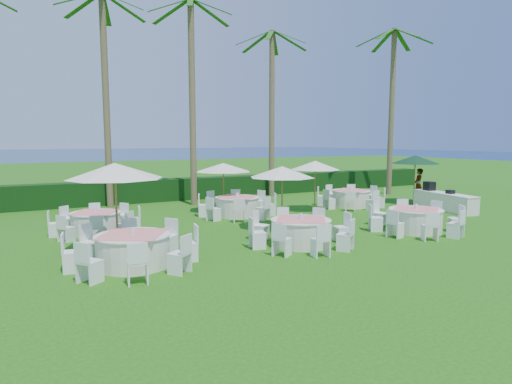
% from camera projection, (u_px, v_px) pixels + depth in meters
% --- Properties ---
extents(ground, '(120.00, 120.00, 0.00)m').
position_uv_depth(ground, '(319.00, 243.00, 13.90)').
color(ground, '#1F550E').
rests_on(ground, ground).
extents(hedge, '(34.00, 1.00, 1.20)m').
position_uv_depth(hedge, '(194.00, 188.00, 24.38)').
color(hedge, black).
rests_on(hedge, ground).
extents(ocean, '(260.00, 260.00, 0.00)m').
position_uv_depth(ocean, '(69.00, 154.00, 103.59)').
color(ocean, '#071848').
rests_on(ocean, ground).
extents(banquet_table_a, '(3.47, 3.47, 1.03)m').
position_uv_depth(banquet_table_a, '(133.00, 249.00, 11.33)').
color(banquet_table_a, silver).
rests_on(banquet_table_a, ground).
extents(banquet_table_b, '(3.37, 3.37, 1.01)m').
position_uv_depth(banquet_table_b, '(301.00, 231.00, 13.61)').
color(banquet_table_b, silver).
rests_on(banquet_table_b, ground).
extents(banquet_table_c, '(3.35, 3.35, 1.01)m').
position_uv_depth(banquet_table_c, '(416.00, 219.00, 15.64)').
color(banquet_table_c, silver).
rests_on(banquet_table_c, ground).
extents(banquet_table_d, '(3.11, 3.11, 0.94)m').
position_uv_depth(banquet_table_d, '(96.00, 222.00, 15.30)').
color(banquet_table_d, silver).
rests_on(banquet_table_d, ground).
extents(banquet_table_e, '(3.32, 3.32, 1.03)m').
position_uv_depth(banquet_table_e, '(237.00, 206.00, 18.85)').
color(banquet_table_e, silver).
rests_on(banquet_table_e, ground).
extents(banquet_table_f, '(3.34, 3.34, 1.00)m').
position_uv_depth(banquet_table_f, '(351.00, 198.00, 21.52)').
color(banquet_table_f, silver).
rests_on(banquet_table_f, ground).
extents(umbrella_a, '(2.78, 2.78, 2.67)m').
position_uv_depth(umbrella_a, '(115.00, 171.00, 12.43)').
color(umbrella_a, brown).
rests_on(umbrella_a, ground).
extents(umbrella_b, '(2.42, 2.42, 2.38)m').
position_uv_depth(umbrella_b, '(282.00, 172.00, 15.65)').
color(umbrella_b, brown).
rests_on(umbrella_b, ground).
extents(umbrella_c, '(2.57, 2.57, 2.29)m').
position_uv_depth(umbrella_c, '(223.00, 167.00, 19.53)').
color(umbrella_c, brown).
rests_on(umbrella_c, ground).
extents(umbrella_d, '(2.29, 2.29, 2.37)m').
position_uv_depth(umbrella_d, '(315.00, 165.00, 19.86)').
color(umbrella_d, brown).
rests_on(umbrella_d, ground).
extents(umbrella_green, '(2.47, 2.47, 2.54)m').
position_uv_depth(umbrella_green, '(415.00, 160.00, 22.32)').
color(umbrella_green, brown).
rests_on(umbrella_green, ground).
extents(buffet_table, '(1.31, 3.65, 1.27)m').
position_uv_depth(buffet_table, '(444.00, 201.00, 20.46)').
color(buffet_table, silver).
rests_on(buffet_table, ground).
extents(staff_person, '(0.78, 0.65, 1.81)m').
position_uv_depth(staff_person, '(418.00, 185.00, 23.10)').
color(staff_person, gray).
rests_on(staff_person, ground).
extents(palm_b, '(4.34, 4.30, 10.29)m').
position_uv_depth(palm_b, '(106.00, 93.00, 20.79)').
color(palm_b, brown).
rests_on(palm_b, ground).
extents(palm_c, '(4.38, 4.22, 10.21)m').
position_uv_depth(palm_c, '(192.00, 95.00, 21.41)').
color(palm_c, brown).
rests_on(palm_c, ground).
extents(palm_d, '(4.40, 4.14, 9.61)m').
position_uv_depth(palm_d, '(272.00, 107.00, 25.07)').
color(palm_d, brown).
rests_on(palm_d, ground).
extents(palm_e, '(4.21, 4.39, 9.93)m').
position_uv_depth(palm_e, '(392.00, 105.00, 25.84)').
color(palm_e, brown).
rests_on(palm_e, ground).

